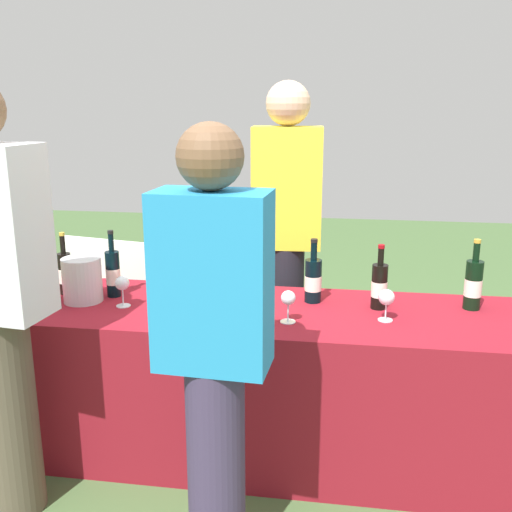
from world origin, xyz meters
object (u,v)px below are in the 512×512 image
at_px(wine_bottle_1, 113,273).
at_px(wine_glass_3, 386,298).
at_px(menu_board, 109,300).
at_px(wine_bottle_0, 65,272).
at_px(ice_bucket, 82,280).
at_px(wine_glass_1, 190,293).
at_px(wine_bottle_2, 313,280).
at_px(wine_glass_2, 288,300).
at_px(wine_bottle_4, 473,284).
at_px(wine_bottle_3, 379,286).
at_px(server_pouring, 286,228).
at_px(guest_1, 214,343).
at_px(wine_glass_0, 122,285).

distance_m(wine_bottle_1, wine_glass_3, 1.30).
xyz_separation_m(wine_bottle_1, menu_board, (-0.40, 0.85, -0.45)).
bearing_deg(wine_bottle_0, ice_bucket, -35.98).
distance_m(wine_bottle_0, wine_glass_1, 0.70).
height_order(ice_bucket, menu_board, ice_bucket).
distance_m(wine_bottle_2, wine_glass_2, 0.30).
distance_m(wine_bottle_2, wine_bottle_4, 0.73).
bearing_deg(wine_glass_3, wine_bottle_0, 174.68).
xyz_separation_m(wine_bottle_2, wine_bottle_3, (0.30, -0.05, 0.00)).
distance_m(wine_bottle_3, wine_glass_1, 0.86).
bearing_deg(menu_board, wine_glass_2, -28.32).
xyz_separation_m(server_pouring, guest_1, (-0.10, -1.38, -0.11)).
xyz_separation_m(wine_bottle_3, wine_glass_1, (-0.84, -0.18, -0.02)).
distance_m(wine_bottle_3, menu_board, 1.91).
bearing_deg(wine_bottle_0, guest_1, -41.17).
bearing_deg(wine_bottle_0, wine_glass_1, -13.84).
bearing_deg(wine_glass_0, server_pouring, 46.00).
xyz_separation_m(wine_bottle_1, wine_glass_3, (1.29, -0.14, -0.02)).
distance_m(wine_glass_2, menu_board, 1.72).
xyz_separation_m(guest_1, menu_board, (-1.08, 1.66, -0.47)).
bearing_deg(wine_bottle_2, server_pouring, 109.56).
distance_m(wine_bottle_3, wine_bottle_4, 0.43).
height_order(guest_1, menu_board, guest_1).
bearing_deg(wine_glass_0, wine_bottle_3, 7.47).
xyz_separation_m(wine_glass_3, guest_1, (-0.61, -0.67, 0.04)).
bearing_deg(wine_bottle_0, wine_glass_3, -5.32).
relative_size(wine_bottle_1, wine_bottle_2, 1.07).
height_order(wine_glass_1, ice_bucket, ice_bucket).
bearing_deg(menu_board, wine_glass_3, -18.53).
bearing_deg(ice_bucket, wine_glass_1, -7.27).
bearing_deg(wine_glass_1, wine_bottle_4, 10.70).
xyz_separation_m(wine_bottle_2, guest_1, (-0.28, -0.88, 0.03)).
height_order(wine_bottle_0, wine_bottle_3, wine_bottle_0).
distance_m(wine_glass_0, menu_board, 1.19).
height_order(wine_bottle_0, wine_bottle_4, wine_bottle_4).
bearing_deg(wine_glass_0, wine_bottle_2, 13.09).
distance_m(wine_bottle_1, wine_glass_2, 0.90).
distance_m(wine_glass_3, server_pouring, 0.89).
bearing_deg(wine_bottle_0, wine_glass_2, -11.44).
height_order(ice_bucket, server_pouring, server_pouring).
bearing_deg(wine_bottle_1, ice_bucket, -140.80).
relative_size(server_pouring, guest_1, 1.10).
bearing_deg(wine_bottle_1, guest_1, -49.95).
xyz_separation_m(wine_bottle_1, wine_glass_0, (0.10, -0.14, -0.01)).
distance_m(wine_bottle_1, server_pouring, 0.98).
xyz_separation_m(wine_bottle_2, wine_bottle_4, (0.73, 0.01, 0.01)).
xyz_separation_m(wine_glass_0, wine_glass_1, (0.33, -0.03, -0.01)).
distance_m(wine_glass_1, server_pouring, 0.83).
relative_size(wine_bottle_2, wine_glass_3, 2.16).
relative_size(wine_bottle_0, wine_glass_0, 2.13).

